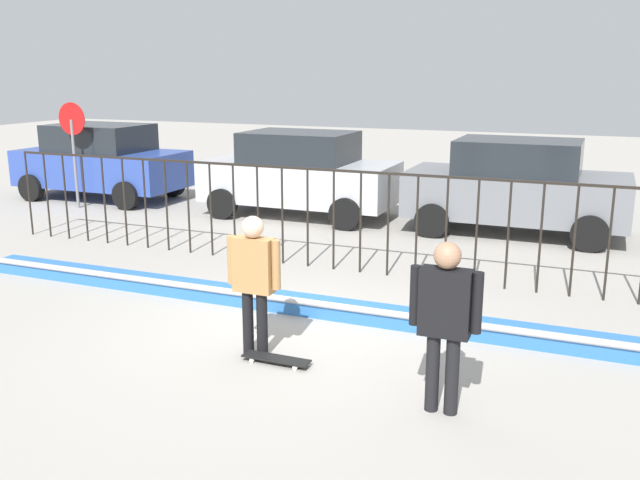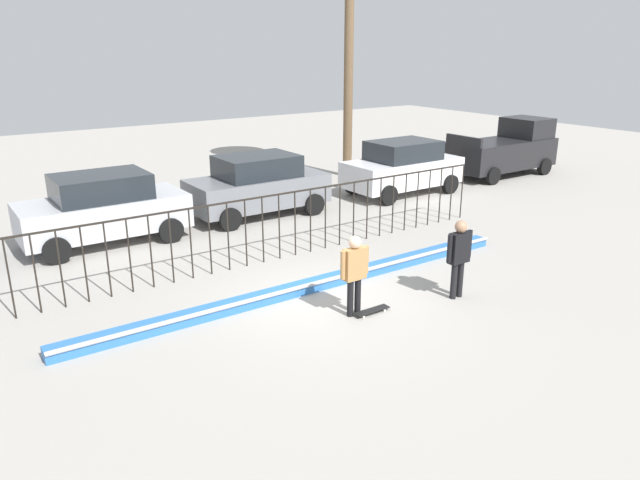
{
  "view_description": "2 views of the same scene",
  "coord_description": "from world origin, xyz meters",
  "views": [
    {
      "loc": [
        3.58,
        -7.52,
        3.25
      ],
      "look_at": [
        -0.07,
        1.29,
        0.89
      ],
      "focal_mm": 38.9,
      "sensor_mm": 36.0,
      "label": 1
    },
    {
      "loc": [
        -6.74,
        -9.36,
        5.17
      ],
      "look_at": [
        0.54,
        1.17,
        0.93
      ],
      "focal_mm": 33.5,
      "sensor_mm": 36.0,
      "label": 2
    }
  ],
  "objects": [
    {
      "name": "bowl_coping_ledge",
      "position": [
        0.0,
        0.7,
        0.12
      ],
      "size": [
        11.0,
        0.41,
        0.27
      ],
      "color": "#2D6BB7",
      "rests_on": "ground"
    },
    {
      "name": "stop_sign",
      "position": [
        -8.08,
        5.42,
        1.62
      ],
      "size": [
        0.76,
        0.07,
        2.5
      ],
      "color": "slate",
      "rests_on": "ground"
    },
    {
      "name": "ground_plane",
      "position": [
        0.0,
        0.0,
        0.0
      ],
      "size": [
        60.0,
        60.0,
        0.0
      ],
      "primitive_type": "plane",
      "color": "#9E9991"
    },
    {
      "name": "camera_operator",
      "position": [
        2.31,
        -1.37,
        1.03
      ],
      "size": [
        0.69,
        0.26,
        1.71
      ],
      "rotation": [
        0.0,
        0.0,
        3.17
      ],
      "color": "black",
      "rests_on": "ground"
    },
    {
      "name": "parked_car_blue",
      "position": [
        -8.31,
        6.61,
        0.97
      ],
      "size": [
        4.3,
        2.12,
        1.9
      ],
      "rotation": [
        0.0,
        0.0,
        -0.01
      ],
      "color": "#2D479E",
      "rests_on": "ground"
    },
    {
      "name": "perimeter_fence",
      "position": [
        0.0,
        2.84,
        1.05
      ],
      "size": [
        14.04,
        0.04,
        1.68
      ],
      "color": "black",
      "rests_on": "ground"
    },
    {
      "name": "parked_car_silver",
      "position": [
        -2.76,
        6.59,
        0.97
      ],
      "size": [
        4.3,
        2.12,
        1.9
      ],
      "rotation": [
        0.0,
        0.0,
        0.01
      ],
      "color": "#B7BABF",
      "rests_on": "ground"
    },
    {
      "name": "skateboarder",
      "position": [
        -0.01,
        -0.81,
        0.99
      ],
      "size": [
        0.67,
        0.25,
        1.66
      ],
      "rotation": [
        0.0,
        0.0,
        -0.03
      ],
      "color": "black",
      "rests_on": "ground"
    },
    {
      "name": "skateboard",
      "position": [
        0.33,
        -0.97,
        0.06
      ],
      "size": [
        0.8,
        0.2,
        0.07
      ],
      "rotation": [
        0.0,
        0.0,
        0.29
      ],
      "color": "black",
      "rests_on": "ground"
    },
    {
      "name": "parked_car_gray",
      "position": [
        1.97,
        6.65,
        0.97
      ],
      "size": [
        4.3,
        2.12,
        1.9
      ],
      "rotation": [
        0.0,
        0.0,
        -0.02
      ],
      "color": "slate",
      "rests_on": "ground"
    }
  ]
}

